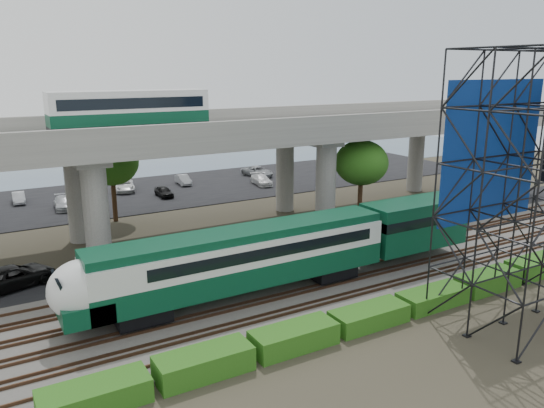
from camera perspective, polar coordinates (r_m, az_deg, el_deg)
ground at (r=33.61m, az=4.22°, el=-10.32°), size 140.00×140.00×0.00m
ballast_bed at (r=35.09m, az=2.36°, el=-9.01°), size 90.00×12.00×0.20m
service_road at (r=42.03m, az=-3.89°, el=-5.09°), size 90.00×5.00×0.08m
parking_lot at (r=63.19m, az=-13.40°, el=1.18°), size 90.00×18.00×0.08m
harbor_water at (r=84.14m, az=-17.82°, el=4.08°), size 140.00×40.00×0.03m
rail_tracks at (r=35.02m, az=2.37°, el=-8.74°), size 90.00×9.52×0.16m
commuter_train at (r=33.37m, az=0.29°, el=-5.12°), size 29.30×3.06×4.30m
overpass at (r=44.85m, az=-7.73°, el=6.80°), size 80.00×12.00×12.40m
scaffold_tower at (r=32.32m, az=26.48°, el=1.17°), size 9.36×6.36×15.00m
hedge_strip at (r=30.87m, az=10.41°, el=-11.72°), size 34.60×1.80×1.20m
trees at (r=44.02m, az=-12.77°, el=2.94°), size 40.94×16.94×7.69m
suv at (r=38.84m, az=-25.97°, el=-7.02°), size 5.78×3.98×1.47m
parked_cars at (r=63.32m, az=-11.89°, el=1.90°), size 35.54×9.81×1.31m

